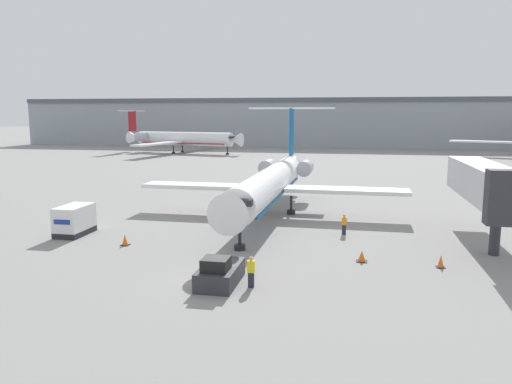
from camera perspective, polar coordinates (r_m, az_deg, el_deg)
name	(u,v)px	position (r m, az deg, el deg)	size (l,w,h in m)	color
ground_plane	(211,284)	(28.72, -5.22, -10.41)	(600.00, 600.00, 0.00)	gray
terminal_building	(326,122)	(146.22, 8.06, 7.88)	(180.00, 16.80, 13.77)	#8C939E
airplane_main	(271,181)	(46.71, 1.76, 1.23)	(25.19, 30.30, 10.21)	white
pushback_tug	(220,273)	(28.48, -4.16, -9.21)	(2.05, 3.97, 1.75)	#2D2D33
luggage_cart	(74,220)	(41.94, -20.04, -3.05)	(1.92, 3.47, 2.34)	#232326
worker_near_tug	(251,271)	(27.77, -0.57, -9.03)	(0.40, 0.25, 1.78)	#232838
worker_by_wing	(344,224)	(40.17, 10.04, -3.63)	(0.40, 0.24, 1.62)	#232838
traffic_cone_left	(125,240)	(37.70, -14.75, -5.33)	(0.59, 0.59, 0.82)	black
traffic_cone_right	(362,256)	(33.30, 12.00, -7.22)	(0.70, 0.70, 0.71)	black
traffic_cone_mid	(441,262)	(33.42, 20.37, -7.46)	(0.53, 0.53, 0.80)	black
airplane_parked_far_left	(180,139)	(122.39, -8.63, 6.06)	(31.44, 35.37, 10.21)	white
jet_bridge	(486,184)	(39.97, 24.81, 0.88)	(3.20, 15.05, 6.19)	#2D2D33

